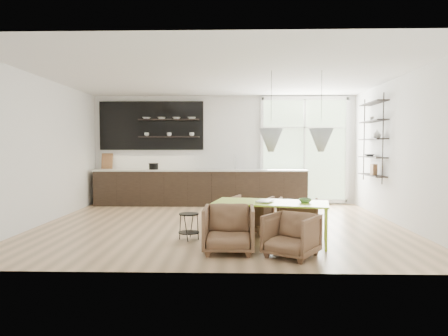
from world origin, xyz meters
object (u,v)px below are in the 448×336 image
at_px(armchair_back_left, 251,214).
at_px(armchair_back_right, 298,216).
at_px(wire_stool, 189,223).
at_px(armchair_front_right, 291,235).
at_px(dining_table, 271,205).
at_px(armchair_front_left, 229,229).

height_order(armchair_back_left, armchair_back_right, armchair_back_left).
xyz_separation_m(armchair_back_left, wire_stool, (-1.04, -0.61, -0.04)).
relative_size(armchair_back_left, armchair_front_right, 1.08).
bearing_deg(armchair_back_right, dining_table, 59.66).
bearing_deg(armchair_front_right, armchair_front_left, -160.49).
bearing_deg(armchair_back_left, armchair_front_right, 128.16).
height_order(dining_table, armchair_back_right, dining_table).
xyz_separation_m(armchair_front_right, wire_stool, (-1.54, 0.99, -0.02)).
distance_m(armchair_back_left, wire_stool, 1.21).
height_order(armchair_front_right, wire_stool, armchair_front_right).
distance_m(armchair_front_right, wire_stool, 1.83).
distance_m(armchair_back_left, armchair_front_right, 1.68).
height_order(dining_table, wire_stool, dining_table).
xyz_separation_m(dining_table, wire_stool, (-1.33, 0.15, -0.33)).
bearing_deg(wire_stool, armchair_back_right, 13.81).
xyz_separation_m(dining_table, armchair_back_left, (-0.29, 0.76, -0.28)).
relative_size(dining_table, wire_stool, 4.39).
relative_size(armchair_back_right, wire_stool, 1.60).
relative_size(dining_table, armchair_back_right, 2.73).
relative_size(armchair_back_left, armchair_front_left, 0.96).
relative_size(armchair_back_right, armchair_front_left, 0.94).
distance_m(armchair_back_right, armchair_front_right, 1.48).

